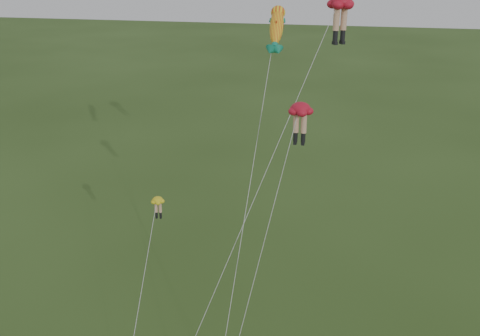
# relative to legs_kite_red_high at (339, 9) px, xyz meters

# --- Properties ---
(legs_kite_red_high) EXTENTS (9.09, 12.54, 20.53)m
(legs_kite_red_high) POSITION_rel_legs_kite_red_high_xyz_m (0.00, 0.00, 0.00)
(legs_kite_red_high) COLOR #B41225
(legs_kite_red_high) RESTS_ON ground
(legs_kite_red_mid) EXTENTS (4.07, 4.87, 15.99)m
(legs_kite_red_mid) POSITION_rel_legs_kite_red_high_xyz_m (-1.63, -7.77, -4.50)
(legs_kite_red_mid) COLOR #B41225
(legs_kite_red_mid) RESTS_ON ground
(legs_kite_yellow) EXTENTS (0.96, 9.17, 8.62)m
(legs_kite_yellow) POSITION_rel_legs_kite_red_high_xyz_m (-10.43, -5.40, -11.87)
(legs_kite_yellow) COLOR yellow
(legs_kite_yellow) RESTS_ON ground
(fish_kite) EXTENTS (2.35, 11.35, 20.23)m
(fish_kite) POSITION_rel_legs_kite_red_high_xyz_m (-3.55, -1.93, -0.88)
(fish_kite) COLOR yellow
(fish_kite) RESTS_ON ground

